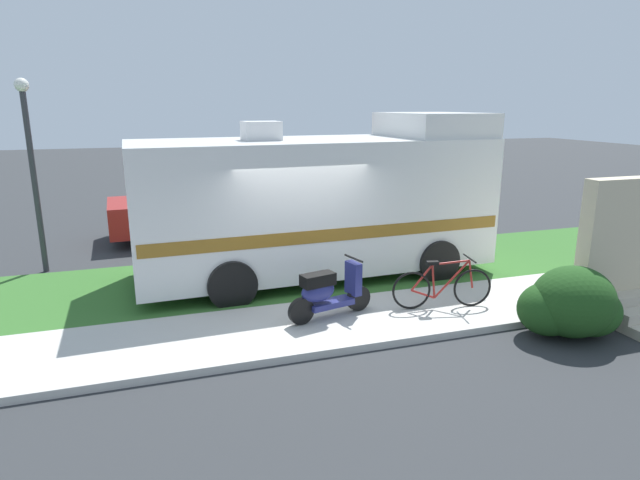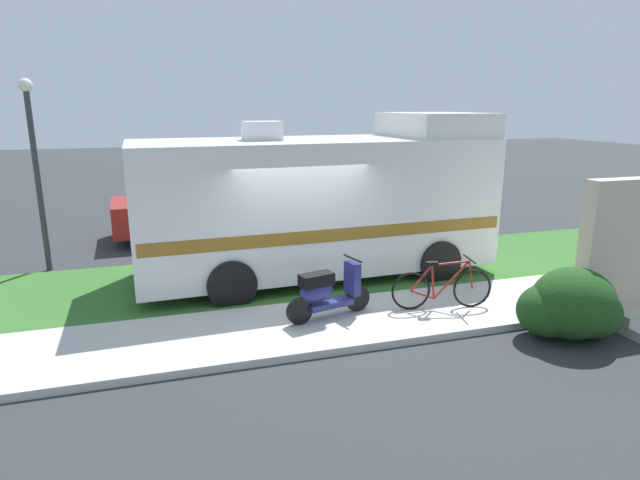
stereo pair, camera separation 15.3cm
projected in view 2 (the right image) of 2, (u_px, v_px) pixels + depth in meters
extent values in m
plane|color=#2D3033|center=(306.00, 303.00, 9.82)|extent=(80.00, 80.00, 0.00)
cube|color=beige|center=(326.00, 325.00, 8.69)|extent=(24.00, 2.00, 0.12)
cube|color=#336628|center=(287.00, 276.00, 11.20)|extent=(24.00, 3.40, 0.08)
cube|color=silver|center=(315.00, 203.00, 10.92)|extent=(7.32, 2.74, 2.59)
cube|color=silver|center=(435.00, 125.00, 11.39)|extent=(1.88, 2.44, 0.50)
cube|color=#8C601E|center=(316.00, 221.00, 11.02)|extent=(7.18, 2.76, 0.24)
cube|color=black|center=(467.00, 174.00, 11.94)|extent=(0.15, 2.13, 0.90)
cube|color=silver|center=(262.00, 131.00, 10.21)|extent=(0.72, 0.62, 0.36)
cylinder|color=black|center=(387.00, 235.00, 13.01)|extent=(0.91, 0.31, 0.90)
cylinder|color=black|center=(438.00, 262.00, 10.81)|extent=(0.91, 0.31, 0.90)
cylinder|color=black|center=(213.00, 250.00, 11.68)|extent=(0.91, 0.31, 0.90)
cylinder|color=black|center=(231.00, 284.00, 9.48)|extent=(0.91, 0.31, 0.90)
cylinder|color=black|center=(357.00, 298.00, 9.08)|extent=(0.45, 0.20, 0.44)
cylinder|color=black|center=(300.00, 311.00, 8.52)|extent=(0.45, 0.20, 0.44)
cube|color=navy|center=(329.00, 303.00, 8.80)|extent=(0.84, 0.46, 0.10)
cube|color=black|center=(316.00, 280.00, 8.56)|extent=(0.61, 0.39, 0.20)
ellipsoid|color=navy|center=(316.00, 291.00, 8.61)|extent=(0.65, 0.43, 0.36)
cube|color=navy|center=(352.00, 278.00, 8.93)|extent=(0.21, 0.34, 0.56)
cylinder|color=black|center=(353.00, 258.00, 8.84)|extent=(0.15, 0.49, 0.04)
sphere|color=white|center=(352.00, 268.00, 8.89)|extent=(0.12, 0.12, 0.12)
torus|color=black|center=(472.00, 289.00, 9.20)|extent=(0.68, 0.17, 0.68)
torus|color=black|center=(411.00, 291.00, 9.09)|extent=(0.68, 0.17, 0.68)
cylinder|color=maroon|center=(451.00, 280.00, 9.12)|extent=(0.61, 0.15, 0.68)
cylinder|color=maroon|center=(433.00, 282.00, 9.09)|extent=(0.11, 0.05, 0.61)
cylinder|color=maroon|center=(451.00, 263.00, 9.04)|extent=(0.65, 0.16, 0.09)
cylinder|color=maroon|center=(422.00, 295.00, 9.13)|extent=(0.43, 0.12, 0.19)
cylinder|color=maroon|center=(421.00, 278.00, 9.05)|extent=(0.38, 0.11, 0.47)
cylinder|color=maroon|center=(471.00, 275.00, 9.14)|extent=(0.13, 0.06, 0.51)
cube|color=black|center=(432.00, 264.00, 9.00)|extent=(0.22, 0.14, 0.06)
cylinder|color=black|center=(469.00, 259.00, 9.06)|extent=(0.12, 0.52, 0.03)
cube|color=maroon|center=(262.00, 196.00, 15.16)|extent=(2.45, 2.20, 1.50)
cube|color=black|center=(261.00, 180.00, 15.05)|extent=(2.33, 2.21, 0.44)
cube|color=maroon|center=(169.00, 214.00, 14.38)|extent=(2.97, 2.22, 0.80)
cylinder|color=black|center=(260.00, 211.00, 16.29)|extent=(0.77, 0.28, 0.76)
cylinder|color=black|center=(278.00, 225.00, 14.47)|extent=(0.77, 0.28, 0.76)
cylinder|color=black|center=(154.00, 218.00, 15.25)|extent=(0.77, 0.28, 0.76)
cylinder|color=black|center=(159.00, 234.00, 13.43)|extent=(0.77, 0.28, 0.76)
cube|color=#BCB29E|center=(640.00, 299.00, 8.88)|extent=(1.40, 0.32, 0.16)
cube|color=beige|center=(631.00, 248.00, 8.97)|extent=(2.00, 0.30, 2.40)
ellipsoid|color=#1E4719|center=(573.00, 303.00, 8.18)|extent=(1.32, 1.19, 1.12)
ellipsoid|color=#1E4719|center=(548.00, 310.00, 8.24)|extent=(0.99, 0.89, 0.84)
ellipsoid|color=#1E4719|center=(592.00, 313.00, 8.21)|extent=(0.92, 0.83, 0.78)
cylinder|color=navy|center=(637.00, 285.00, 10.08)|extent=(0.07, 0.07, 0.21)
cylinder|color=navy|center=(638.00, 279.00, 10.05)|extent=(0.03, 0.03, 0.04)
cylinder|color=black|center=(639.00, 278.00, 10.04)|extent=(0.03, 0.03, 0.02)
cylinder|color=#333338|center=(38.00, 184.00, 11.28)|extent=(0.12, 0.12, 3.83)
sphere|color=silver|center=(25.00, 85.00, 10.78)|extent=(0.28, 0.28, 0.28)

